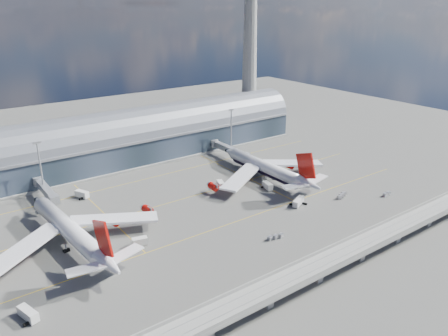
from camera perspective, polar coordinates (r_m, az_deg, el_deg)
ground at (r=174.59m, az=-1.32°, el=-6.09°), size 500.00×500.00×0.00m
taxi_lines at (r=191.40m, az=-5.12°, el=-3.65°), size 200.00×80.12×0.01m
terminal at (r=234.30m, az=-12.34°, el=3.52°), size 200.00×30.00×28.00m
control_tower at (r=274.72m, az=3.39°, el=15.03°), size 19.00×19.00×103.00m
guideway at (r=136.38m, az=12.32°, el=-12.40°), size 220.00×8.50×7.20m
floodlight_mast_left at (r=198.20m, az=-22.81°, el=-0.14°), size 3.00×0.70×25.70m
floodlight_mast_right at (r=238.76m, az=0.95°, el=4.90°), size 3.00×0.70×25.70m
airliner_left at (r=158.71m, az=-19.31°, el=-7.84°), size 65.34×68.68×20.92m
airliner_right at (r=207.15m, az=5.65°, el=-0.10°), size 63.11×65.93×20.99m
jet_bridge_left at (r=199.43m, az=-22.33°, el=-2.56°), size 4.40×28.00×7.25m
jet_bridge_right at (r=235.42m, az=0.52°, el=2.52°), size 4.40×32.00×7.25m
service_truck_0 at (r=132.62m, az=-24.22°, el=-17.00°), size 4.29×7.57×2.98m
service_truck_1 at (r=155.68m, az=-10.94°, el=-9.43°), size 5.63×3.64×3.01m
service_truck_2 at (r=184.29m, az=9.70°, el=-4.37°), size 8.14×5.33×2.87m
service_truck_3 at (r=197.96m, az=5.70°, el=-2.33°), size 3.65×6.65×3.04m
service_truck_4 at (r=198.18m, az=-0.46°, el=-2.18°), size 4.34×5.97×3.15m
service_truck_5 at (r=198.24m, az=-18.06°, el=-3.27°), size 4.81×6.75×3.05m
cargo_train_0 at (r=158.39m, az=6.74°, el=-8.93°), size 6.65×2.77×1.46m
cargo_train_1 at (r=195.88m, az=15.13°, el=-3.49°), size 6.95×3.45×1.53m
cargo_train_2 at (r=203.31m, az=20.48°, el=-3.21°), size 4.44×1.44×1.51m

